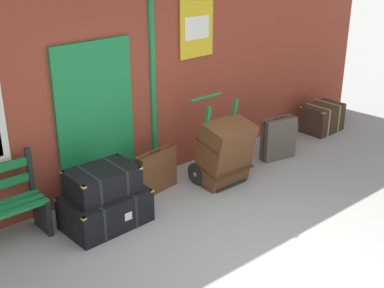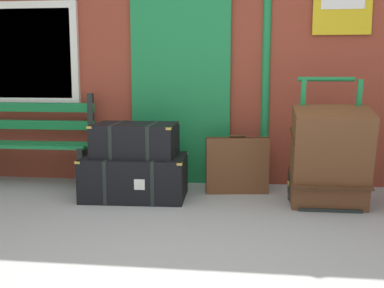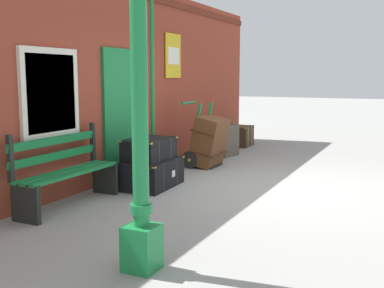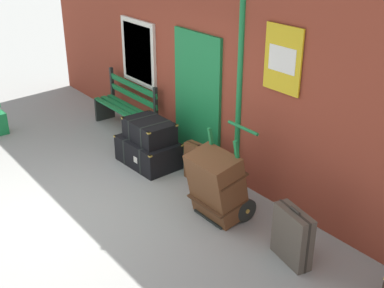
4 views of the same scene
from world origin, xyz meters
name	(u,v)px [view 2 (image 2 of 4)]	position (x,y,z in m)	size (l,w,h in m)	color
ground_plane	(171,271)	(0.00, 0.00, 0.00)	(60.00, 60.00, 0.00)	gray
brick_facade	(207,40)	(-0.02, 2.60, 1.60)	(10.40, 0.35, 3.20)	brown
platform_bench	(22,144)	(-2.05, 2.16, 0.44)	(1.60, 0.43, 1.01)	#197A3D
steamer_trunk_base	(135,177)	(-0.65, 1.71, 0.21)	(1.04, 0.69, 0.43)	black
steamer_trunk_middle	(136,140)	(-0.64, 1.75, 0.58)	(0.81, 0.56, 0.33)	black
porters_trolley	(326,175)	(1.21, 1.75, 0.27)	(0.71, 0.60, 1.20)	black
large_brown_trunk	(330,157)	(1.21, 1.58, 0.48)	(0.70, 0.61, 0.95)	brown
suitcase_beige	(237,165)	(0.36, 2.03, 0.29)	(0.66, 0.25, 0.62)	brown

